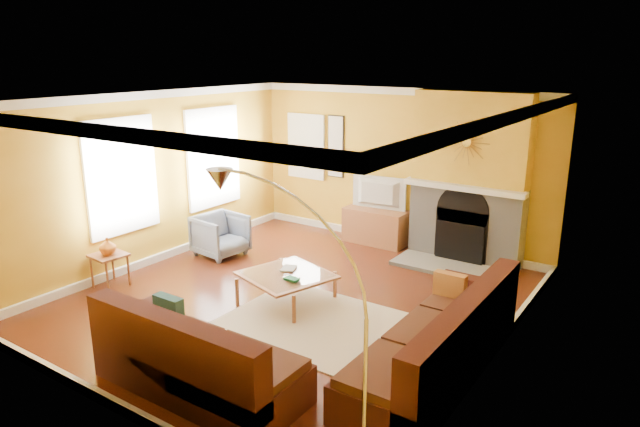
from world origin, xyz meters
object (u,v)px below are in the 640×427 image
Objects in this scene: coffee_table at (287,288)px; armchair at (221,235)px; side_table at (110,270)px; arc_lamp at (296,326)px; sectional_sofa at (320,315)px; media_console at (376,226)px.

armchair is at bearing 156.86° from coffee_table.
arc_lamp reaches higher than side_table.
coffee_table is (-1.12, 0.85, -0.24)m from sectional_sofa.
media_console is (-1.33, 3.73, -0.14)m from sectional_sofa.
sectional_sofa is 1.43m from coffee_table.
side_table is at bearing 162.58° from arc_lamp.
side_table is at bearing 174.35° from armchair.
side_table is at bearing -119.64° from media_console.
armchair reaches higher than coffee_table.
sectional_sofa reaches higher than coffee_table.
sectional_sofa is at bearing -70.32° from media_console.
sectional_sofa is 3.59m from armchair.
sectional_sofa is at bearing -37.44° from coffee_table.
media_console is at bearing 109.68° from sectional_sofa.
coffee_table is at bearing -107.07° from armchair.
sectional_sofa is at bearing 2.28° from side_table.
arc_lamp is at bearing -67.92° from media_console.
media_console is 1.47× the size of armchair.
arc_lamp is (3.94, -3.22, 0.83)m from armchair.
sectional_sofa is 4.53× the size of armchair.
arc_lamp reaches higher than coffee_table.
media_console reaches higher than coffee_table.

